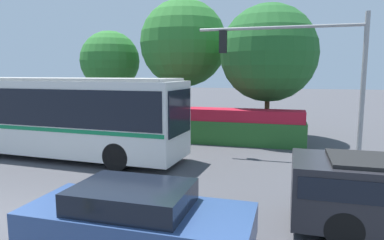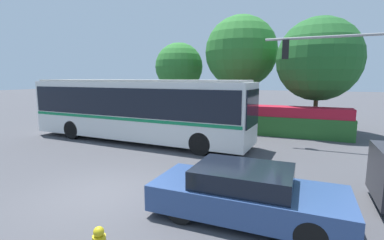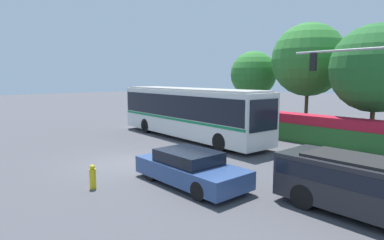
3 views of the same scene
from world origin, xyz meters
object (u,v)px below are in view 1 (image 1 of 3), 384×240
object	(u,v)px
street_tree_left	(110,61)
sedan_foreground	(137,218)
street_tree_right	(269,53)
traffic_light_pole	(312,63)
city_bus	(42,111)
street_tree_centre	(184,43)

from	to	relation	value
street_tree_left	sedan_foreground	bearing A→B (deg)	-59.39
sedan_foreground	street_tree_right	bearing A→B (deg)	82.36
street_tree_left	street_tree_right	size ratio (longest dim) A/B	0.89
sedan_foreground	street_tree_left	size ratio (longest dim) A/B	0.74
street_tree_right	traffic_light_pole	bearing A→B (deg)	-64.17
city_bus	traffic_light_pole	bearing A→B (deg)	15.22
sedan_foreground	street_tree_right	distance (m)	12.87
city_bus	street_tree_right	bearing A→B (deg)	38.60
city_bus	street_tree_centre	distance (m)	9.40
street_tree_right	street_tree_left	bearing A→B (deg)	168.31
street_tree_left	street_tree_right	distance (m)	10.35
sedan_foreground	street_tree_left	bearing A→B (deg)	120.83
sedan_foreground	street_tree_right	world-z (taller)	street_tree_right
street_tree_centre	street_tree_right	bearing A→B (deg)	-19.40
street_tree_centre	street_tree_right	xyz separation A→B (m)	(5.07, -1.78, -0.74)
traffic_light_pole	street_tree_centre	xyz separation A→B (m)	(-6.96, 5.70, 1.33)
city_bus	street_tree_left	distance (m)	8.80
traffic_light_pole	street_tree_right	bearing A→B (deg)	-64.17
street_tree_right	sedan_foreground	bearing A→B (deg)	-97.86
city_bus	traffic_light_pole	xyz separation A→B (m)	(10.55, 2.34, 1.96)
city_bus	street_tree_right	world-z (taller)	street_tree_right
city_bus	street_tree_right	distance (m)	10.98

